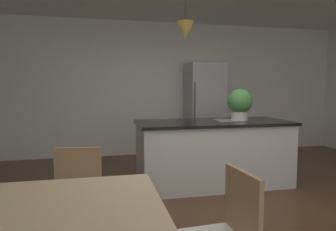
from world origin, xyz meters
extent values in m
cube|color=#4C301E|center=(0.00, 0.00, -0.02)|extent=(10.00, 8.40, 0.04)
cube|color=white|center=(0.00, 3.26, 1.35)|extent=(10.00, 0.12, 2.70)
cube|color=#A87F56|center=(-1.35, -0.49, 0.43)|extent=(0.44, 0.44, 0.04)
cube|color=white|center=(-1.35, -0.49, 0.47)|extent=(0.39, 0.39, 0.03)
cube|color=#A87F56|center=(-1.34, -0.31, 0.66)|extent=(0.38, 0.07, 0.42)
cylinder|color=#A87F56|center=(-1.17, -0.33, 0.21)|extent=(0.04, 0.04, 0.41)
cylinder|color=#A87F56|center=(-1.51, -0.30, 0.21)|extent=(0.04, 0.04, 0.41)
cube|color=#A87F56|center=(-0.33, -1.26, 0.66)|extent=(0.06, 0.38, 0.42)
cube|color=silver|center=(0.38, 1.07, 0.44)|extent=(2.07, 0.89, 0.88)
cube|color=black|center=(0.38, 1.07, 0.88)|extent=(2.13, 0.95, 0.04)
cube|color=gray|center=(0.62, 1.07, 0.91)|extent=(0.36, 0.30, 0.01)
cube|color=#B2B5B7|center=(0.89, 2.86, 0.93)|extent=(0.70, 0.64, 1.85)
cylinder|color=#4C4C4C|center=(0.58, 2.52, 0.93)|extent=(0.02, 0.02, 1.11)
cylinder|color=black|center=(-0.03, 1.07, 2.47)|extent=(0.01, 0.01, 0.46)
cone|color=olive|center=(-0.03, 1.07, 2.12)|extent=(0.24, 0.24, 0.23)
cylinder|color=beige|center=(0.78, 1.07, 0.96)|extent=(0.23, 0.23, 0.13)
sphere|color=#478C42|center=(0.78, 1.07, 1.18)|extent=(0.35, 0.35, 0.35)
camera|label=1|loc=(-1.13, -2.82, 1.35)|focal=31.72mm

